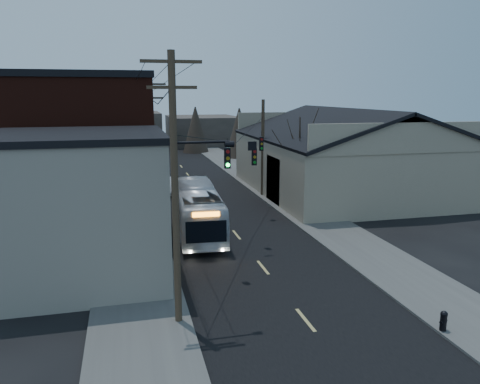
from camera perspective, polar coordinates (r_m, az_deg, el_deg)
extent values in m
plane|color=black|center=(18.16, 10.43, -17.93)|extent=(160.00, 160.00, 0.00)
cube|color=black|center=(45.68, -5.09, 0.53)|extent=(9.00, 110.00, 0.02)
cube|color=#474744|center=(45.17, -13.27, 0.19)|extent=(4.00, 110.00, 0.12)
cube|color=#474744|center=(47.07, 2.75, 0.96)|extent=(4.00, 110.00, 0.12)
cube|color=slate|center=(24.02, -18.87, -1.93)|extent=(8.00, 8.00, 7.00)
cube|color=#33120B|center=(34.66, -19.21, 4.65)|extent=(10.00, 12.00, 10.00)
cube|color=#342F2A|center=(50.65, -16.96, 5.17)|extent=(9.00, 14.00, 7.00)
cube|color=#7F735D|center=(44.44, 12.71, 3.22)|extent=(16.00, 20.00, 5.00)
cube|color=black|center=(42.40, 8.05, 8.16)|extent=(8.16, 20.60, 2.86)
cube|color=black|center=(45.98, 17.44, 8.02)|extent=(8.16, 20.60, 2.86)
cube|color=#342F2A|center=(79.51, -13.39, 7.26)|extent=(10.00, 12.00, 6.00)
cube|color=#342F2A|center=(85.64, -4.62, 7.52)|extent=(12.00, 14.00, 5.00)
cone|color=black|center=(37.14, 7.20, 3.48)|extent=(0.40, 0.40, 7.20)
cylinder|color=#382B1E|center=(17.76, -7.91, -0.33)|extent=(0.28, 0.28, 10.50)
cube|color=#382B1E|center=(17.40, -8.38, 15.48)|extent=(2.20, 0.12, 0.12)
cylinder|color=#382B1E|center=(32.57, -10.72, 4.67)|extent=(0.28, 0.28, 10.00)
cube|color=#382B1E|center=(32.33, -11.04, 12.79)|extent=(2.20, 0.12, 0.12)
cylinder|color=#382B1E|center=(47.50, -11.77, 6.54)|extent=(0.28, 0.28, 9.50)
cube|color=#382B1E|center=(47.31, -12.00, 11.79)|extent=(2.20, 0.12, 0.12)
cylinder|color=#382B1E|center=(62.47, -12.33, 7.51)|extent=(0.28, 0.28, 9.00)
cube|color=#382B1E|center=(62.31, -12.50, 11.27)|extent=(2.20, 0.12, 0.12)
cylinder|color=#382B1E|center=(41.27, 2.78, 5.30)|extent=(0.28, 0.28, 8.50)
cube|color=black|center=(22.50, -1.56, 4.16)|extent=(0.28, 0.20, 1.00)
cube|color=black|center=(27.53, 1.75, 4.32)|extent=(0.28, 0.20, 1.00)
cube|color=black|center=(33.85, 2.61, 5.90)|extent=(0.28, 0.20, 1.00)
imported|color=silver|center=(30.93, -5.22, -2.06)|extent=(3.30, 11.23, 3.09)
imported|color=#A9ABB1|center=(43.28, -8.64, 0.76)|extent=(1.65, 4.42, 1.44)
cylinder|color=black|center=(20.03, 23.54, -14.40)|extent=(0.25, 0.25, 0.63)
sphere|color=black|center=(19.88, 23.62, -13.50)|extent=(0.27, 0.27, 0.27)
cylinder|color=black|center=(20.01, 23.55, -14.26)|extent=(0.39, 0.26, 0.13)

